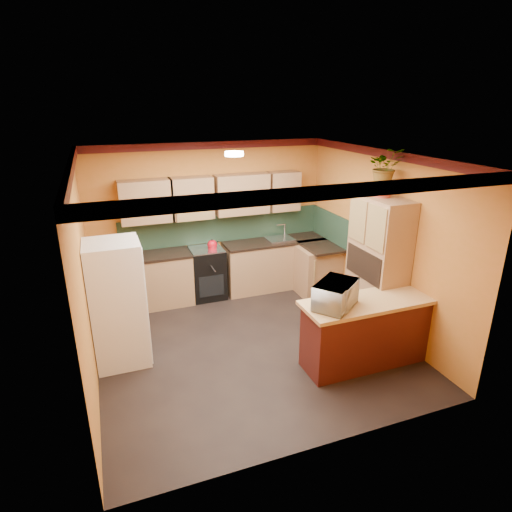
{
  "coord_description": "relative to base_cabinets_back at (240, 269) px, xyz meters",
  "views": [
    {
      "loc": [
        -1.82,
        -5.11,
        3.35
      ],
      "look_at": [
        0.26,
        0.45,
        1.18
      ],
      "focal_mm": 30.0,
      "sensor_mm": 36.0,
      "label": 1
    }
  ],
  "objects": [
    {
      "name": "breakfast_bar",
      "position": [
        0.89,
        -2.77,
        0.0
      ],
      "size": [
        1.8,
        0.55,
        0.88
      ],
      "primitive_type": "cube",
      "color": "#4F1A12",
      "rests_on": "ground"
    },
    {
      "name": "sink",
      "position": [
        0.78,
        0.0,
        0.5
      ],
      "size": [
        0.48,
        0.4,
        0.03
      ],
      "primitive_type": "cube",
      "color": "silver",
      "rests_on": "countertop_back"
    },
    {
      "name": "room_shell",
      "position": [
        -0.44,
        -1.52,
        1.65
      ],
      "size": [
        4.24,
        4.24,
        2.72
      ],
      "color": "black",
      "rests_on": "ground"
    },
    {
      "name": "stove",
      "position": [
        -0.62,
        -0.0,
        0.02
      ],
      "size": [
        0.58,
        0.58,
        0.91
      ],
      "primitive_type": "cube",
      "color": "black",
      "rests_on": "ground"
    },
    {
      "name": "bar_top",
      "position": [
        0.89,
        -2.77,
        0.47
      ],
      "size": [
        1.9,
        0.65,
        0.05
      ],
      "primitive_type": "cube",
      "color": "tan",
      "rests_on": "breakfast_bar"
    },
    {
      "name": "fridge",
      "position": [
        -2.21,
        -1.56,
        0.41
      ],
      "size": [
        0.68,
        0.66,
        1.7
      ],
      "primitive_type": "cube",
      "color": "white",
      "rests_on": "ground"
    },
    {
      "name": "microwave",
      "position": [
        0.32,
        -2.77,
        0.65
      ],
      "size": [
        0.71,
        0.68,
        0.33
      ],
      "primitive_type": "imported",
      "rotation": [
        0.0,
        0.0,
        0.67
      ],
      "color": "white",
      "rests_on": "bar_top"
    },
    {
      "name": "fern",
      "position": [
        1.39,
        -2.08,
        2.07
      ],
      "size": [
        0.57,
        0.54,
        0.51
      ],
      "primitive_type": "imported",
      "rotation": [
        0.0,
        0.0,
        -0.38
      ],
      "color": "tan",
      "rests_on": "fern_pot"
    },
    {
      "name": "fern_pot",
      "position": [
        1.39,
        -2.08,
        1.74
      ],
      "size": [
        0.22,
        0.22,
        0.16
      ],
      "primitive_type": "cylinder",
      "color": "#A43727",
      "rests_on": "pantry"
    },
    {
      "name": "base_cabinets_back",
      "position": [
        0.0,
        0.0,
        0.0
      ],
      "size": [
        3.65,
        0.6,
        0.88
      ],
      "primitive_type": "cube",
      "color": "tan",
      "rests_on": "ground"
    },
    {
      "name": "pantry",
      "position": [
        1.39,
        -2.13,
        0.61
      ],
      "size": [
        0.48,
        0.9,
        2.1
      ],
      "primitive_type": "cube",
      "color": "tan",
      "rests_on": "ground"
    },
    {
      "name": "countertop_back",
      "position": [
        0.0,
        -0.0,
        0.46
      ],
      "size": [
        3.65,
        0.62,
        0.04
      ],
      "primitive_type": "cube",
      "color": "black",
      "rests_on": "base_cabinets_back"
    },
    {
      "name": "base_cabinets_right",
      "position": [
        1.34,
        -0.58,
        0.0
      ],
      "size": [
        0.6,
        0.8,
        0.88
      ],
      "primitive_type": "cube",
      "color": "tan",
      "rests_on": "ground"
    },
    {
      "name": "countertop_right",
      "position": [
        1.34,
        -0.58,
        0.46
      ],
      "size": [
        0.62,
        0.8,
        0.04
      ],
      "primitive_type": "cube",
      "color": "black",
      "rests_on": "base_cabinets_right"
    },
    {
      "name": "kettle",
      "position": [
        -0.53,
        -0.05,
        0.56
      ],
      "size": [
        0.19,
        0.19,
        0.18
      ],
      "primitive_type": null,
      "rotation": [
        0.0,
        0.0,
        -0.16
      ],
      "color": "red",
      "rests_on": "stove"
    }
  ]
}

